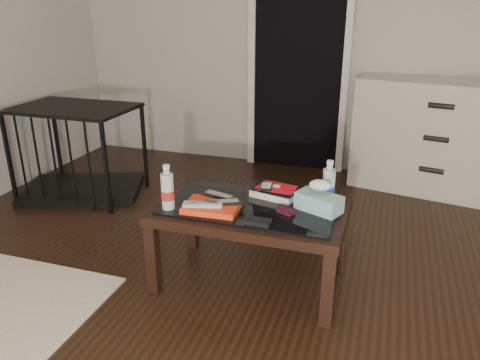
% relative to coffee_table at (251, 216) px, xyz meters
% --- Properties ---
extents(ground, '(5.00, 5.00, 0.00)m').
position_rel_coffee_table_xyz_m(ground, '(0.23, -0.46, -0.40)').
color(ground, black).
rests_on(ground, ground).
extents(doorway, '(0.90, 0.08, 2.07)m').
position_rel_coffee_table_xyz_m(doorway, '(-0.17, 2.00, 0.63)').
color(doorway, black).
rests_on(doorway, ground).
extents(coffee_table, '(1.00, 0.60, 0.46)m').
position_rel_coffee_table_xyz_m(coffee_table, '(0.00, 0.00, 0.00)').
color(coffee_table, black).
rests_on(coffee_table, ground).
extents(dresser, '(1.27, 0.72, 0.90)m').
position_rel_coffee_table_xyz_m(dresser, '(1.00, 1.76, 0.05)').
color(dresser, beige).
rests_on(dresser, ground).
extents(pet_crate, '(1.06, 0.88, 0.71)m').
position_rel_coffee_table_xyz_m(pet_crate, '(-1.67, 0.81, -0.17)').
color(pet_crate, black).
rests_on(pet_crate, ground).
extents(magazines, '(0.29, 0.23, 0.03)m').
position_rel_coffee_table_xyz_m(magazines, '(-0.17, -0.12, 0.08)').
color(magazines, red).
rests_on(magazines, coffee_table).
extents(remote_silver, '(0.21, 0.10, 0.02)m').
position_rel_coffee_table_xyz_m(remote_silver, '(-0.21, -0.16, 0.11)').
color(remote_silver, '#AAAAAF').
rests_on(remote_silver, magazines).
extents(remote_black_front, '(0.20, 0.13, 0.02)m').
position_rel_coffee_table_xyz_m(remote_black_front, '(-0.12, -0.10, 0.11)').
color(remote_black_front, black).
rests_on(remote_black_front, magazines).
extents(remote_black_back, '(0.21, 0.10, 0.02)m').
position_rel_coffee_table_xyz_m(remote_black_back, '(-0.17, -0.02, 0.11)').
color(remote_black_back, black).
rests_on(remote_black_back, magazines).
extents(textbook, '(0.29, 0.25, 0.05)m').
position_rel_coffee_table_xyz_m(textbook, '(0.10, 0.17, 0.09)').
color(textbook, black).
rests_on(textbook, coffee_table).
extents(dvd_mailers, '(0.22, 0.17, 0.01)m').
position_rel_coffee_table_xyz_m(dvd_mailers, '(0.09, 0.17, 0.11)').
color(dvd_mailers, red).
rests_on(dvd_mailers, textbook).
extents(ipod, '(0.08, 0.11, 0.02)m').
position_rel_coffee_table_xyz_m(ipod, '(0.05, 0.13, 0.12)').
color(ipod, black).
rests_on(ipod, dvd_mailers).
extents(flip_phone, '(0.10, 0.08, 0.02)m').
position_rel_coffee_table_xyz_m(flip_phone, '(0.20, -0.04, 0.08)').
color(flip_phone, black).
rests_on(flip_phone, coffee_table).
extents(wallet, '(0.12, 0.07, 0.02)m').
position_rel_coffee_table_xyz_m(wallet, '(0.09, -0.20, 0.07)').
color(wallet, black).
rests_on(wallet, coffee_table).
extents(water_bottle_left, '(0.08, 0.08, 0.24)m').
position_rel_coffee_table_xyz_m(water_bottle_left, '(-0.40, -0.17, 0.18)').
color(water_bottle_left, silver).
rests_on(water_bottle_left, coffee_table).
extents(water_bottle_right, '(0.07, 0.07, 0.24)m').
position_rel_coffee_table_xyz_m(water_bottle_right, '(0.38, 0.15, 0.18)').
color(water_bottle_right, silver).
rests_on(water_bottle_right, coffee_table).
extents(tissue_box, '(0.26, 0.20, 0.09)m').
position_rel_coffee_table_xyz_m(tissue_box, '(0.35, 0.04, 0.11)').
color(tissue_box, teal).
rests_on(tissue_box, coffee_table).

